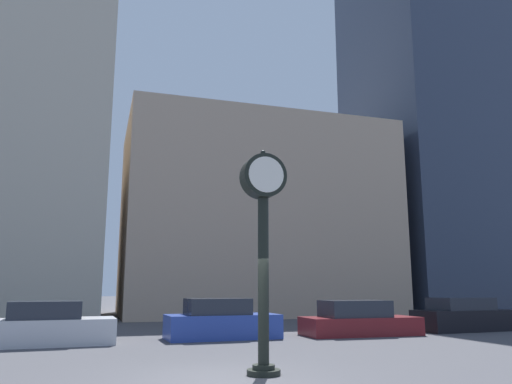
{
  "coord_description": "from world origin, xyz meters",
  "views": [
    {
      "loc": [
        -2.65,
        -10.51,
        1.87
      ],
      "look_at": [
        4.0,
        10.8,
        6.14
      ],
      "focal_mm": 35.0,
      "sensor_mm": 36.0,
      "label": 1
    }
  ],
  "objects_px": {
    "car_silver": "(50,326)",
    "car_maroon": "(359,321)",
    "car_blue": "(221,322)",
    "car_black": "(465,317)",
    "street_clock": "(263,223)"
  },
  "relations": [
    {
      "from": "car_maroon",
      "to": "car_black",
      "type": "distance_m",
      "value": 5.5
    },
    {
      "from": "car_silver",
      "to": "car_black",
      "type": "relative_size",
      "value": 0.87
    },
    {
      "from": "car_blue",
      "to": "car_black",
      "type": "distance_m",
      "value": 11.0
    },
    {
      "from": "car_silver",
      "to": "car_maroon",
      "type": "relative_size",
      "value": 0.89
    },
    {
      "from": "car_blue",
      "to": "car_maroon",
      "type": "height_order",
      "value": "car_blue"
    },
    {
      "from": "car_maroon",
      "to": "car_black",
      "type": "height_order",
      "value": "car_black"
    },
    {
      "from": "car_silver",
      "to": "car_maroon",
      "type": "height_order",
      "value": "car_silver"
    },
    {
      "from": "car_blue",
      "to": "car_maroon",
      "type": "xyz_separation_m",
      "value": [
        5.52,
        -0.32,
        -0.05
      ]
    },
    {
      "from": "street_clock",
      "to": "car_black",
      "type": "height_order",
      "value": "street_clock"
    },
    {
      "from": "street_clock",
      "to": "car_black",
      "type": "distance_m",
      "value": 14.59
    },
    {
      "from": "car_silver",
      "to": "car_maroon",
      "type": "xyz_separation_m",
      "value": [
        11.4,
        -0.04,
        -0.03
      ]
    },
    {
      "from": "car_maroon",
      "to": "street_clock",
      "type": "bearing_deg",
      "value": -129.52
    },
    {
      "from": "street_clock",
      "to": "car_blue",
      "type": "height_order",
      "value": "street_clock"
    },
    {
      "from": "car_silver",
      "to": "car_blue",
      "type": "relative_size",
      "value": 0.99
    },
    {
      "from": "street_clock",
      "to": "car_silver",
      "type": "xyz_separation_m",
      "value": [
        -4.97,
        7.53,
        -2.7
      ]
    }
  ]
}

